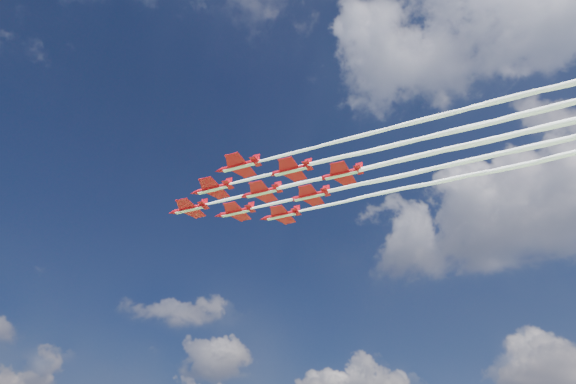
# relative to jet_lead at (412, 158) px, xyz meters

# --- Properties ---
(jet_lead) EXTENTS (124.53, 35.70, 2.95)m
(jet_lead) POSITION_rel_jet_lead_xyz_m (0.00, 0.00, 0.00)
(jet_lead) COLOR red
(jet_row2_port) EXTENTS (124.53, 35.70, 2.95)m
(jet_row2_port) POSITION_rel_jet_lead_xyz_m (11.90, -3.55, 0.00)
(jet_row2_port) COLOR red
(jet_row2_starb) EXTENTS (124.53, 35.70, 2.95)m
(jet_row2_starb) POSITION_rel_jet_lead_xyz_m (8.81, 8.75, 0.00)
(jet_row2_starb) COLOR red
(jet_row3_port) EXTENTS (124.53, 35.70, 2.95)m
(jet_row3_port) POSITION_rel_jet_lead_xyz_m (23.80, -7.10, 0.00)
(jet_row3_port) COLOR red
(jet_row3_centre) EXTENTS (124.53, 35.70, 2.95)m
(jet_row3_centre) POSITION_rel_jet_lead_xyz_m (20.71, 5.20, 0.00)
(jet_row3_centre) COLOR red
(jet_row3_starb) EXTENTS (124.53, 35.70, 2.95)m
(jet_row3_starb) POSITION_rel_jet_lead_xyz_m (17.62, 17.50, 0.00)
(jet_row3_starb) COLOR red
(jet_row4_port) EXTENTS (124.53, 35.70, 2.95)m
(jet_row4_port) POSITION_rel_jet_lead_xyz_m (32.61, 1.65, 0.00)
(jet_row4_port) COLOR red
(jet_row4_starb) EXTENTS (124.53, 35.70, 2.95)m
(jet_row4_starb) POSITION_rel_jet_lead_xyz_m (29.52, 13.95, 0.00)
(jet_row4_starb) COLOR red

